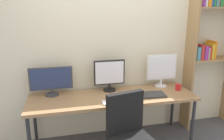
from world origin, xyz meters
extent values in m
cube|color=beige|center=(0.00, 1.02, 1.30)|extent=(4.64, 0.10, 2.60)
cube|color=#936D47|center=(0.00, 0.60, 0.72)|extent=(2.24, 0.68, 0.04)
cylinder|color=#262628|center=(1.07, 0.31, 0.35)|extent=(0.04, 0.04, 0.70)
cylinder|color=#262628|center=(-1.07, 0.89, 0.35)|extent=(0.04, 0.04, 0.70)
cylinder|color=#262628|center=(1.07, 0.89, 0.35)|extent=(0.04, 0.04, 0.70)
cube|color=#9E7A4C|center=(1.27, 0.83, 1.02)|extent=(0.03, 0.28, 2.04)
cube|color=#9E7A4C|center=(1.67, 0.83, 1.12)|extent=(0.76, 0.28, 0.02)
cube|color=#9E7A4C|center=(1.67, 0.83, 1.89)|extent=(0.76, 0.28, 0.02)
cube|color=teal|center=(1.35, 0.83, 1.23)|extent=(0.06, 0.22, 0.20)
cube|color=red|center=(1.41, 0.83, 1.25)|extent=(0.05, 0.22, 0.23)
cube|color=#8C338C|center=(1.47, 0.82, 1.24)|extent=(0.06, 0.22, 0.21)
cube|color=tan|center=(1.52, 0.83, 1.22)|extent=(0.03, 0.22, 0.18)
cube|color=red|center=(1.55, 0.84, 1.23)|extent=(0.03, 0.22, 0.20)
cube|color=gold|center=(1.59, 0.84, 1.25)|extent=(0.04, 0.22, 0.23)
cube|color=orange|center=(1.63, 0.83, 1.27)|extent=(0.03, 0.22, 0.28)
cube|color=#8C338C|center=(1.34, 0.84, 2.00)|extent=(0.05, 0.22, 0.18)
cube|color=white|center=(1.39, 0.83, 2.01)|extent=(0.03, 0.22, 0.20)
cube|color=orange|center=(1.44, 0.83, 2.01)|extent=(0.06, 0.22, 0.21)
cube|color=#1E4799|center=(1.48, 0.83, 2.00)|extent=(0.03, 0.22, 0.18)
cube|color=gray|center=(1.58, 0.83, 2.00)|extent=(0.03, 0.22, 0.19)
cube|color=#287F3D|center=(1.63, 0.83, 2.00)|extent=(0.05, 0.22, 0.18)
cube|color=black|center=(0.01, 0.06, 0.75)|extent=(0.44, 0.16, 0.48)
cylinder|color=#38383D|center=(-0.80, 0.81, 0.75)|extent=(0.18, 0.18, 0.02)
cylinder|color=#38383D|center=(-0.80, 0.81, 0.79)|extent=(0.03, 0.03, 0.06)
cube|color=#38383D|center=(-0.80, 0.81, 0.98)|extent=(0.57, 0.03, 0.31)
cube|color=navy|center=(-0.80, 0.80, 0.98)|extent=(0.52, 0.01, 0.28)
cylinder|color=black|center=(0.00, 0.81, 0.75)|extent=(0.18, 0.18, 0.02)
cylinder|color=black|center=(0.00, 0.81, 0.80)|extent=(0.03, 0.03, 0.07)
cube|color=black|center=(0.00, 0.81, 1.01)|extent=(0.44, 0.03, 0.35)
cube|color=white|center=(0.00, 0.80, 1.01)|extent=(0.41, 0.01, 0.32)
cylinder|color=silver|center=(0.80, 0.81, 0.75)|extent=(0.18, 0.18, 0.02)
cylinder|color=silver|center=(0.80, 0.81, 0.81)|extent=(0.03, 0.03, 0.09)
cube|color=silver|center=(0.80, 0.81, 1.04)|extent=(0.46, 0.03, 0.38)
cube|color=white|center=(0.80, 0.80, 1.04)|extent=(0.42, 0.01, 0.34)
cube|color=silver|center=(0.00, 0.37, 0.75)|extent=(0.37, 0.13, 0.02)
ellipsoid|color=silver|center=(0.29, 0.35, 0.76)|extent=(0.06, 0.10, 0.03)
cube|color=#2D2D2D|center=(0.54, 0.49, 0.75)|extent=(0.34, 0.25, 0.02)
cylinder|color=red|center=(0.97, 0.60, 0.79)|extent=(0.08, 0.08, 0.09)
torus|color=red|center=(1.01, 0.60, 0.79)|extent=(0.06, 0.01, 0.06)
camera|label=1|loc=(-0.65, -2.10, 1.87)|focal=35.25mm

